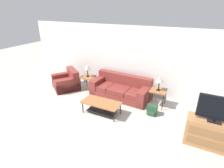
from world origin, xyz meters
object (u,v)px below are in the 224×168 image
object	(u,v)px
side_table_right	(158,92)
television	(218,109)
couch	(121,89)
tv_console	(210,134)
table_lamp_left	(87,67)
table_lamp_right	(160,79)
backpack	(152,110)
side_table_left	(88,78)
armchair	(67,82)
coffee_table	(101,105)

from	to	relation	value
side_table_right	television	xyz separation A→B (m)	(1.62, -1.36, 0.53)
couch	tv_console	bearing A→B (deg)	-25.15
table_lamp_left	table_lamp_right	xyz separation A→B (m)	(2.87, 0.00, 0.00)
television	backpack	distance (m)	2.00
side_table_right	backpack	world-z (taller)	side_table_right
tv_console	television	xyz separation A→B (m)	(-0.00, 0.00, 0.72)
television	tv_console	bearing A→B (deg)	-90.00
side_table_left	backpack	distance (m)	2.96
couch	armchair	distance (m)	2.39
coffee_table	couch	bearing A→B (deg)	86.69
couch	backpack	bearing A→B (deg)	-26.31
side_table_right	table_lamp_right	bearing A→B (deg)	180.00
couch	table_lamp_right	size ratio (longest dim) A/B	4.42
table_lamp_left	backpack	size ratio (longest dim) A/B	1.52
armchair	backpack	size ratio (longest dim) A/B	4.04
side_table_right	coffee_table	bearing A→B (deg)	-139.30
television	couch	bearing A→B (deg)	154.86
couch	side_table_left	bearing A→B (deg)	-177.15
side_table_left	tv_console	world-z (taller)	tv_console
armchair	table_lamp_right	bearing A→B (deg)	3.93
backpack	tv_console	bearing A→B (deg)	-24.11
couch	backpack	xyz separation A→B (m)	(1.42, -0.70, -0.13)
tv_console	coffee_table	bearing A→B (deg)	178.92
television	backpack	world-z (taller)	television
coffee_table	table_lamp_left	world-z (taller)	table_lamp_left
tv_console	television	world-z (taller)	television
side_table_left	table_lamp_right	distance (m)	2.91
side_table_right	television	world-z (taller)	television
armchair	coffee_table	bearing A→B (deg)	-24.44
coffee_table	television	bearing A→B (deg)	-1.07
coffee_table	table_lamp_right	distance (m)	2.11
couch	table_lamp_left	bearing A→B (deg)	-177.15
table_lamp_left	backpack	world-z (taller)	table_lamp_left
table_lamp_right	tv_console	distance (m)	2.21
coffee_table	side_table_right	bearing A→B (deg)	40.70
coffee_table	side_table_right	distance (m)	2.01
armchair	side_table_right	distance (m)	3.82
armchair	coffee_table	distance (m)	2.51
side_table_right	table_lamp_right	world-z (taller)	table_lamp_right
tv_console	backpack	size ratio (longest dim) A/B	3.40
armchair	table_lamp_left	xyz separation A→B (m)	(0.93, 0.26, 0.72)
armchair	couch	bearing A→B (deg)	8.01
backpack	table_lamp_left	bearing A→B (deg)	167.55
table_lamp_left	side_table_right	bearing A→B (deg)	0.00
couch	table_lamp_right	world-z (taller)	table_lamp_right
coffee_table	table_lamp_left	size ratio (longest dim) A/B	2.40
side_table_right	table_lamp_right	size ratio (longest dim) A/B	1.16
couch	side_table_right	distance (m)	1.46
couch	television	size ratio (longest dim) A/B	2.66
couch	television	xyz separation A→B (m)	(3.05, -1.43, 0.78)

